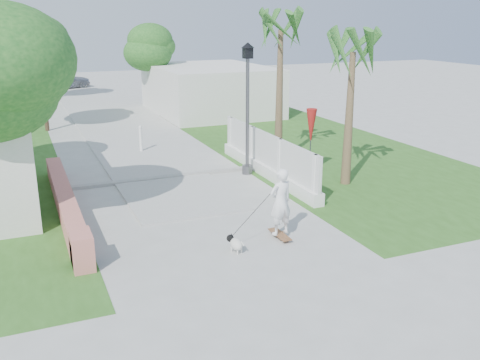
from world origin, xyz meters
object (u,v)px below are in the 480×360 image
bollard (141,138)px  patio_umbrella (311,127)px  skateboarder (271,207)px  street_lamp (248,104)px  parked_car (62,80)px  dog (235,243)px

bollard → patio_umbrella: size_ratio=0.47×
patio_umbrella → skateboarder: 5.89m
street_lamp → patio_umbrella: bearing=-27.8°
street_lamp → parked_car: (-3.77, 26.36, -1.72)m
parked_car → street_lamp: bearing=166.7°
patio_umbrella → dog: patio_umbrella is taller
bollard → skateboarder: skateboarder is taller
skateboarder → dog: (-1.06, -0.32, -0.64)m
skateboarder → dog: skateboarder is taller
street_lamp → patio_umbrella: street_lamp is taller
patio_umbrella → dog: 6.94m
dog → skateboarder: bearing=-4.8°
street_lamp → patio_umbrella: size_ratio=1.93×
patio_umbrella → dog: size_ratio=4.11×
skateboarder → parked_car: skateboarder is taller
street_lamp → patio_umbrella: (1.90, -1.00, -0.74)m
patio_umbrella → skateboarder: bearing=-129.2°
parked_car → patio_umbrella: bearing=170.3°
bollard → patio_umbrella: (4.60, -5.50, 1.10)m
street_lamp → dog: (-2.85, -5.84, -2.21)m
street_lamp → skateboarder: street_lamp is taller
skateboarder → street_lamp: bearing=-117.9°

